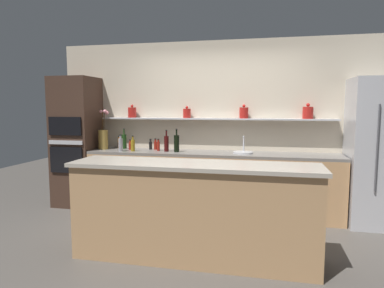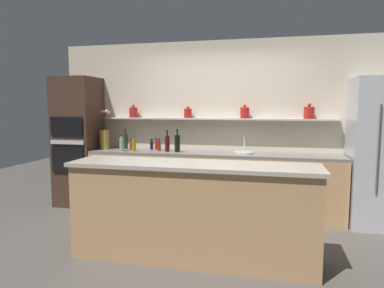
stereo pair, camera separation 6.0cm
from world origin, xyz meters
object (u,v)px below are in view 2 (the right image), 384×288
object	(u,v)px
refrigerator	(382,153)
bottle_sauce_2	(152,145)
bottle_wine_9	(177,143)
flower_vase	(105,137)
bottle_wine_3	(167,143)
bottle_oil_6	(134,145)
bottle_sauce_5	(159,146)
bottle_wine_7	(125,141)
oven_tower	(78,142)
bottle_sauce_0	(121,143)
bottle_sauce_1	(156,145)
sink_fixture	(244,152)
bottle_sauce_4	(131,145)
bottle_spirit_8	(122,144)

from	to	relation	value
refrigerator	bottle_sauce_2	bearing A→B (deg)	176.93
bottle_sauce_2	bottle_wine_9	size ratio (longest dim) A/B	0.48
flower_vase	bottle_wine_3	size ratio (longest dim) A/B	1.93
refrigerator	bottle_wine_3	bearing A→B (deg)	-179.81
bottle_wine_9	bottle_oil_6	bearing A→B (deg)	-174.47
bottle_sauce_5	bottle_wine_7	distance (m)	0.65
flower_vase	bottle_sauce_2	xyz separation A→B (m)	(0.74, 0.13, -0.13)
oven_tower	bottle_oil_6	world-z (taller)	oven_tower
bottle_sauce_0	bottle_sauce_5	bearing A→B (deg)	-14.14
oven_tower	bottle_sauce_1	xyz separation A→B (m)	(1.29, 0.15, -0.04)
bottle_sauce_5	sink_fixture	bearing A→B (deg)	0.41
bottle_sauce_4	bottle_wine_7	world-z (taller)	bottle_wine_7
bottle_wine_3	bottle_wine_7	size ratio (longest dim) A/B	1.01
bottle_wine_7	sink_fixture	bearing A→B (deg)	-4.26
oven_tower	bottle_wine_7	xyz separation A→B (m)	(0.75, 0.16, 0.01)
bottle_sauce_0	bottle_sauce_2	xyz separation A→B (m)	(0.55, -0.05, -0.01)
bottle_sauce_1	bottle_spirit_8	world-z (taller)	bottle_spirit_8
sink_fixture	bottle_spirit_8	distance (m)	1.84
bottle_wine_9	bottle_sauce_1	bearing A→B (deg)	152.33
oven_tower	bottle_sauce_0	distance (m)	0.68
bottle_wine_9	bottle_sauce_5	bearing A→B (deg)	167.40
bottle_sauce_5	bottle_wine_7	size ratio (longest dim) A/B	0.57
bottle_sauce_0	bottle_wine_9	size ratio (longest dim) A/B	0.57
bottle_wine_7	bottle_sauce_5	bearing A→B (deg)	-13.62
bottle_sauce_5	bottle_wine_9	bearing A→B (deg)	-12.60
bottle_sauce_1	bottle_wine_7	world-z (taller)	bottle_wine_7
bottle_sauce_5	bottle_wine_9	size ratio (longest dim) A/B	0.53
bottle_sauce_0	bottle_wine_3	size ratio (longest dim) A/B	0.61
flower_vase	bottle_oil_6	xyz separation A→B (m)	(0.55, -0.14, -0.10)
refrigerator	bottle_sauce_2	world-z (taller)	refrigerator
bottle_wine_7	bottle_spirit_8	distance (m)	0.34
bottle_sauce_1	bottle_spirit_8	bearing A→B (deg)	-144.28
sink_fixture	bottle_sauce_2	bearing A→B (deg)	175.06
oven_tower	bottle_sauce_2	xyz separation A→B (m)	(1.21, 0.14, -0.04)
bottle_sauce_0	oven_tower	bearing A→B (deg)	-164.17
bottle_sauce_1	bottle_wine_7	bearing A→B (deg)	178.92
bottle_sauce_2	bottle_wine_3	distance (m)	0.37
bottle_sauce_0	bottle_spirit_8	distance (m)	0.41
sink_fixture	bottle_sauce_5	size ratio (longest dim) A/B	1.56
oven_tower	sink_fixture	xyz separation A→B (m)	(2.67, 0.01, -0.08)
bottle_sauce_1	bottle_wine_9	bearing A→B (deg)	-27.67
sink_fixture	bottle_sauce_1	world-z (taller)	sink_fixture
refrigerator	bottle_sauce_2	xyz separation A→B (m)	(-3.27, 0.18, 0.00)
sink_fixture	bottle_wine_9	bearing A→B (deg)	-175.45
flower_vase	oven_tower	bearing A→B (deg)	-179.10
refrigerator	bottle_sauce_2	distance (m)	3.28
bottle_sauce_2	bottle_wine_7	bearing A→B (deg)	177.96
flower_vase	bottle_sauce_4	bearing A→B (deg)	4.36
bottle_sauce_5	bottle_sauce_4	bearing A→B (deg)	175.45
oven_tower	refrigerator	bearing A→B (deg)	-0.47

